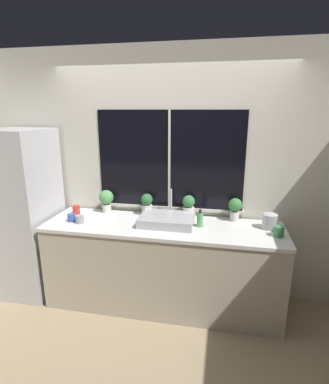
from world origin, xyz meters
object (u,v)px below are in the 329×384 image
(soap_bottle, at_px, (200,219))
(mug_grey, at_px, (80,219))
(potted_plant_far_right, at_px, (235,208))
(mug_red, at_px, (76,210))
(potted_plant_center_right, at_px, (189,206))
(kettle, at_px, (270,221))
(mug_blue, at_px, (71,218))
(mug_green, at_px, (279,231))
(potted_plant_far_left, at_px, (106,199))
(sink, at_px, (167,220))
(refrigerator, at_px, (24,213))
(potted_plant_center_left, at_px, (147,204))

(soap_bottle, height_order, mug_grey, soap_bottle)
(potted_plant_far_right, height_order, mug_red, potted_plant_far_right)
(potted_plant_center_right, distance_m, kettle, 0.84)
(potted_plant_far_right, xyz_separation_m, kettle, (0.33, -0.16, -0.06))
(mug_blue, bearing_deg, mug_green, 0.37)
(potted_plant_far_left, relative_size, potted_plant_center_right, 1.03)
(mug_grey, height_order, kettle, kettle)
(mug_blue, height_order, mug_grey, mug_grey)
(mug_grey, xyz_separation_m, kettle, (1.91, 0.22, 0.04))
(mug_red, relative_size, kettle, 0.57)
(mug_red, bearing_deg, potted_plant_far_right, 3.95)
(sink, distance_m, mug_grey, 0.91)
(refrigerator, height_order, potted_plant_far_right, refrigerator)
(refrigerator, height_order, kettle, refrigerator)
(potted_plant_center_left, bearing_deg, refrigerator, -168.77)
(potted_plant_far_right, bearing_deg, mug_grey, -166.49)
(mug_blue, bearing_deg, potted_plant_center_left, 25.54)
(potted_plant_far_left, height_order, mug_green, potted_plant_far_left)
(potted_plant_center_right, distance_m, mug_green, 0.95)
(sink, xyz_separation_m, mug_red, (-1.06, 0.11, 0.00))
(potted_plant_center_right, relative_size, mug_green, 2.51)
(potted_plant_far_right, relative_size, mug_blue, 3.13)
(potted_plant_center_left, relative_size, mug_green, 2.43)
(soap_bottle, height_order, mug_blue, soap_bottle)
(refrigerator, height_order, potted_plant_center_left, refrigerator)
(sink, distance_m, mug_red, 1.07)
(refrigerator, relative_size, sink, 3.38)
(mug_green, bearing_deg, refrigerator, 178.55)
(potted_plant_far_left, height_order, soap_bottle, potted_plant_far_left)
(potted_plant_far_left, relative_size, potted_plant_center_left, 1.06)
(refrigerator, relative_size, potted_plant_center_left, 7.59)
(potted_plant_far_left, distance_m, mug_blue, 0.45)
(potted_plant_far_left, height_order, potted_plant_far_right, potted_plant_far_left)
(mug_green, bearing_deg, potted_plant_far_left, 169.54)
(mug_blue, bearing_deg, potted_plant_center_right, 16.30)
(refrigerator, distance_m, mug_blue, 0.62)
(potted_plant_center_left, relative_size, mug_red, 2.54)
(refrigerator, distance_m, soap_bottle, 1.96)
(potted_plant_center_left, distance_m, potted_plant_center_right, 0.46)
(mug_green, bearing_deg, potted_plant_center_left, 165.98)
(soap_bottle, distance_m, kettle, 0.68)
(sink, bearing_deg, mug_green, -5.66)
(potted_plant_far_left, bearing_deg, mug_grey, -111.38)
(potted_plant_far_right, bearing_deg, kettle, -25.68)
(mug_red, bearing_deg, mug_grey, -56.86)
(potted_plant_far_right, height_order, kettle, potted_plant_far_right)
(mug_red, bearing_deg, potted_plant_center_left, 8.66)
(refrigerator, bearing_deg, mug_grey, -8.67)
(potted_plant_far_left, height_order, potted_plant_center_right, potted_plant_far_left)
(potted_plant_far_right, bearing_deg, potted_plant_center_left, 180.00)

